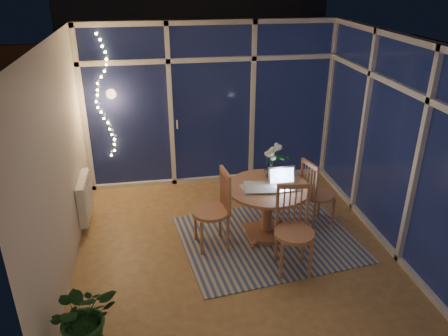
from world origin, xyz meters
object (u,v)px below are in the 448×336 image
Objects in this scene: dining_table at (267,211)px; potted_plant at (86,325)px; chair_front at (294,231)px; flower_vase at (272,170)px; chair_right at (318,193)px; laptop at (285,179)px; chair_left at (211,210)px.

potted_plant reaches higher than dining_table.
chair_front is 1.06m from flower_vase.
dining_table is 0.78m from chair_right.
flower_vase is at bearing 65.68° from chair_right.
dining_table is at bearing 156.93° from laptop.
laptop is at bearing 96.88° from chair_right.
flower_vase is at bearing 102.14° from laptop.
chair_left reaches higher than flower_vase.
laptop is 2.85m from potted_plant.
chair_front is at bearing 46.31° from chair_left.
chair_left is at bearing 49.27° from potted_plant.
laptop is 0.34m from flower_vase.
chair_left reaches higher than laptop.
potted_plant is (-2.12, -1.69, 0.01)m from dining_table.
chair_front is 1.40× the size of potted_plant.
chair_right reaches higher than laptop.
dining_table is at bearing 86.09° from chair_right.
chair_left is 2.08m from potted_plant.
chair_front is at bearing -89.71° from flower_vase.
chair_front reaches higher than chair_right.
chair_left is 1.09m from chair_front.
laptop reaches higher than flower_vase.
dining_table is at bearing 38.61° from potted_plant.
chair_left is at bearing -157.06° from flower_vase.
flower_vase is (0.11, 0.25, 0.47)m from dining_table.
chair_left reaches higher than potted_plant.
chair_right is 2.82× the size of laptop.
potted_plant is at bearing -151.51° from chair_front.
laptop is (0.07, 0.68, 0.33)m from chair_front.
chair_right is at bearing 11.48° from dining_table.
chair_right is at bearing 21.43° from laptop.
potted_plant is at bearing -48.22° from chair_left.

